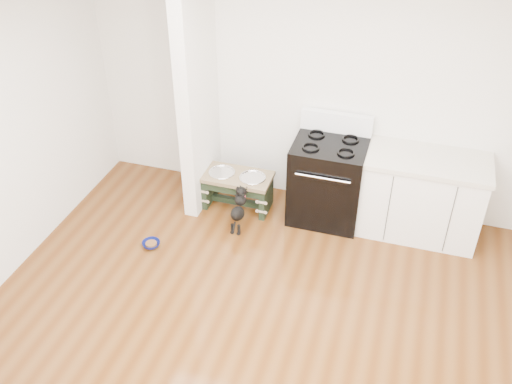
{
  "coord_description": "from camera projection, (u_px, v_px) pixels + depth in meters",
  "views": [
    {
      "loc": [
        1.01,
        -2.91,
        3.89
      ],
      "look_at": [
        -0.42,
        1.7,
        0.48
      ],
      "focal_mm": 40.0,
      "sensor_mm": 36.0,
      "label": 1
    }
  ],
  "objects": [
    {
      "name": "oven_range",
      "position": [
        328.0,
        179.0,
        6.11
      ],
      "size": [
        0.76,
        0.69,
        1.14
      ],
      "color": "black",
      "rests_on": "ground"
    },
    {
      "name": "room_shell",
      "position": [
        240.0,
        204.0,
        3.83
      ],
      "size": [
        5.0,
        5.0,
        5.0
      ],
      "color": "silver",
      "rests_on": "ground"
    },
    {
      "name": "partition_wall",
      "position": [
        197.0,
        90.0,
        5.9
      ],
      "size": [
        0.15,
        0.8,
        2.7
      ],
      "primitive_type": "cube",
      "color": "silver",
      "rests_on": "ground"
    },
    {
      "name": "dog_feeder",
      "position": [
        237.0,
        185.0,
        6.34
      ],
      "size": [
        0.77,
        0.41,
        0.44
      ],
      "color": "black",
      "rests_on": "ground"
    },
    {
      "name": "ground",
      "position": [
        243.0,
        360.0,
        4.76
      ],
      "size": [
        5.0,
        5.0,
        0.0
      ],
      "primitive_type": "plane",
      "color": "#4D270D",
      "rests_on": "ground"
    },
    {
      "name": "cabinet_run",
      "position": [
        421.0,
        196.0,
        5.9
      ],
      "size": [
        1.24,
        0.64,
        0.91
      ],
      "color": "white",
      "rests_on": "ground"
    },
    {
      "name": "puppy",
      "position": [
        239.0,
        208.0,
        6.06
      ],
      "size": [
        0.13,
        0.4,
        0.47
      ],
      "color": "black",
      "rests_on": "ground"
    },
    {
      "name": "floor_bowl",
      "position": [
        151.0,
        244.0,
        5.93
      ],
      "size": [
        0.19,
        0.19,
        0.06
      ],
      "rotation": [
        0.0,
        0.0,
        -0.01
      ],
      "color": "#0C1358",
      "rests_on": "ground"
    }
  ]
}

